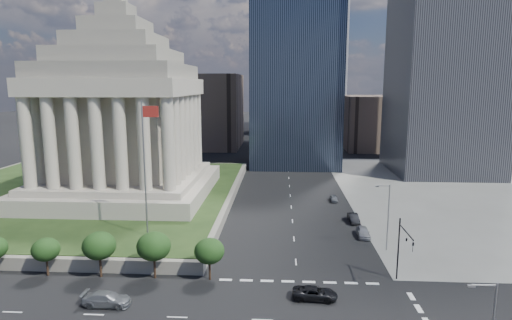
# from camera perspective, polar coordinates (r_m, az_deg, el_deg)

# --- Properties ---
(ground) EXTENTS (500.00, 500.00, 0.00)m
(ground) POSITION_cam_1_polar(r_m,az_deg,el_deg) (138.05, 4.20, -0.09)
(ground) COLOR black
(ground) RESTS_ON ground
(sidewalk_ne) EXTENTS (68.00, 90.00, 0.03)m
(sidewalk_ne) POSITION_cam_1_polar(r_m,az_deg,el_deg) (110.07, 29.30, -3.96)
(sidewalk_ne) COLOR slate
(sidewalk_ne) RESTS_ON ground
(plaza_terrace) EXTENTS (66.00, 70.00, 1.80)m
(plaza_terrace) POSITION_cam_1_polar(r_m,az_deg,el_deg) (98.71, -22.51, -4.40)
(plaza_terrace) COLOR slate
(plaza_terrace) RESTS_ON ground
(plaza_lawn) EXTENTS (64.00, 68.00, 0.10)m
(plaza_lawn) POSITION_cam_1_polar(r_m,az_deg,el_deg) (98.49, -22.55, -3.86)
(plaza_lawn) COLOR #1E3114
(plaza_lawn) RESTS_ON plaza_terrace
(war_memorial) EXTENTS (34.00, 34.00, 39.00)m
(war_memorial) POSITION_cam_1_polar(r_m,az_deg,el_deg) (89.73, -17.56, 7.79)
(war_memorial) COLOR #B0A593
(war_memorial) RESTS_ON plaza_lawn
(flagpole) EXTENTS (2.52, 0.24, 20.00)m
(flagpole) POSITION_cam_1_polar(r_m,az_deg,el_deg) (63.96, -14.52, -0.26)
(flagpole) COLOR slate
(flagpole) RESTS_ON plaza_lawn
(tree_row) EXTENTS (53.00, 4.00, 6.00)m
(tree_row) POSITION_cam_1_polar(r_m,az_deg,el_deg) (63.56, -28.99, -10.74)
(tree_row) COLOR black
(tree_row) RESTS_ON ground
(midrise_glass) EXTENTS (26.00, 26.00, 60.00)m
(midrise_glass) POSITION_cam_1_polar(r_m,az_deg,el_deg) (131.10, 5.30, 12.53)
(midrise_glass) COLOR black
(midrise_glass) RESTS_ON ground
(building_filler_ne) EXTENTS (20.00, 30.00, 20.00)m
(building_filler_ne) POSITION_cam_1_polar(r_m,az_deg,el_deg) (170.01, 14.98, 4.90)
(building_filler_ne) COLOR brown
(building_filler_ne) RESTS_ON ground
(building_filler_nw) EXTENTS (24.00, 30.00, 28.00)m
(building_filler_nw) POSITION_cam_1_polar(r_m,az_deg,el_deg) (168.50, -6.21, 6.50)
(building_filler_nw) COLOR brown
(building_filler_nw) RESTS_ON ground
(traffic_signal_ne) EXTENTS (0.30, 5.74, 8.00)m
(traffic_signal_ne) POSITION_cam_1_polar(r_m,az_deg,el_deg) (55.11, 19.00, -10.63)
(traffic_signal_ne) COLOR black
(traffic_signal_ne) RESTS_ON ground
(street_lamp_north) EXTENTS (2.13, 0.22, 10.00)m
(street_lamp_north) POSITION_cam_1_polar(r_m,az_deg,el_deg) (65.55, 17.08, -6.84)
(street_lamp_north) COLOR slate
(street_lamp_north) RESTS_ON ground
(pickup_truck) EXTENTS (2.72, 5.27, 1.42)m
(pickup_truck) POSITION_cam_1_polar(r_m,az_deg,el_deg) (51.49, 7.86, -17.19)
(pickup_truck) COLOR black
(pickup_truck) RESTS_ON ground
(suv_grey) EXTENTS (2.26, 5.42, 1.56)m
(suv_grey) POSITION_cam_1_polar(r_m,az_deg,el_deg) (52.39, -19.27, -17.09)
(suv_grey) COLOR slate
(suv_grey) RESTS_ON ground
(parked_sedan_near) EXTENTS (2.04, 4.72, 1.58)m
(parked_sedan_near) POSITION_cam_1_polar(r_m,az_deg,el_deg) (71.78, 14.10, -9.30)
(parked_sedan_near) COLOR #94959C
(parked_sedan_near) RESTS_ON ground
(parked_sedan_mid) EXTENTS (4.60, 1.70, 1.50)m
(parked_sedan_mid) POSITION_cam_1_polar(r_m,az_deg,el_deg) (78.63, 12.87, -7.57)
(parked_sedan_mid) COLOR black
(parked_sedan_mid) RESTS_ON ground
(parked_sedan_far) EXTENTS (3.74, 1.59, 1.26)m
(parked_sedan_far) POSITION_cam_1_polar(r_m,az_deg,el_deg) (91.39, 10.33, -5.07)
(parked_sedan_far) COLOR slate
(parked_sedan_far) RESTS_ON ground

